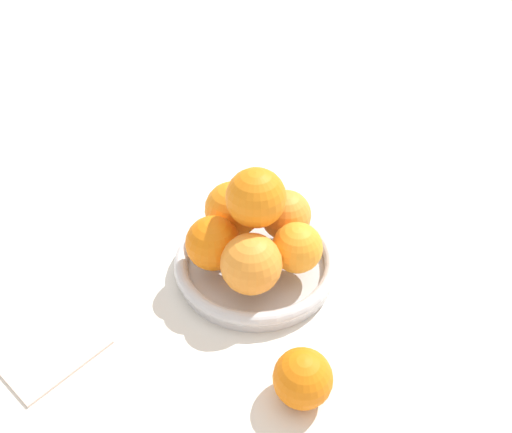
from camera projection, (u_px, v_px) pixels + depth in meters
name	position (u px, v px, depth m)	size (l,w,h in m)	color
ground_plane	(256.00, 271.00, 0.73)	(4.00, 4.00, 0.00)	silver
fruit_bowl	(256.00, 263.00, 0.72)	(0.24, 0.24, 0.03)	silver
orange_pile	(253.00, 228.00, 0.68)	(0.19, 0.20, 0.14)	orange
stray_orange	(303.00, 378.00, 0.56)	(0.07, 0.07, 0.07)	orange
napkin_folded	(46.00, 345.00, 0.63)	(0.12, 0.12, 0.01)	beige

